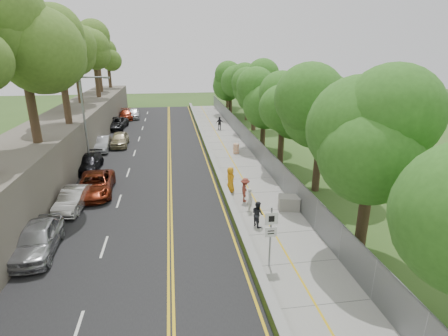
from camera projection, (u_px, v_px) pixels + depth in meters
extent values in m
plane|color=#33511E|center=(237.00, 237.00, 19.68)|extent=(140.00, 140.00, 0.00)
cube|color=black|center=(151.00, 161.00, 32.94)|extent=(11.20, 66.00, 0.04)
cube|color=gray|center=(234.00, 158.00, 34.07)|extent=(4.20, 66.00, 0.05)
cube|color=#7AC529|center=(211.00, 156.00, 33.65)|extent=(0.42, 66.00, 0.60)
cube|color=#595147|center=(57.00, 144.00, 31.15)|extent=(5.00, 66.00, 4.00)
cube|color=slate|center=(255.00, 147.00, 34.06)|extent=(0.04, 66.00, 2.00)
cylinder|color=gray|center=(85.00, 123.00, 29.97)|extent=(0.18, 0.18, 8.00)
cylinder|color=gray|center=(93.00, 77.00, 28.89)|extent=(2.30, 0.13, 0.13)
cube|color=gray|center=(106.00, 78.00, 29.06)|extent=(0.50, 0.22, 0.14)
cylinder|color=gray|center=(270.00, 237.00, 16.50)|extent=(0.09, 0.09, 3.10)
cube|color=white|center=(271.00, 219.00, 16.15)|extent=(0.62, 0.04, 0.62)
cube|color=white|center=(271.00, 232.00, 16.38)|extent=(0.56, 0.04, 0.50)
cylinder|color=orange|center=(236.00, 149.00, 35.22)|extent=(0.60, 0.60, 0.98)
cube|color=gray|center=(289.00, 203.00, 22.90)|extent=(1.54, 1.29, 0.90)
imported|color=#A0A1A5|center=(38.00, 239.00, 17.87)|extent=(2.11, 4.77, 1.60)
imported|color=silver|center=(73.00, 199.00, 22.91)|extent=(1.85, 4.24, 1.36)
imported|color=#641F0E|center=(95.00, 184.00, 25.28)|extent=(2.73, 5.40, 1.46)
imported|color=black|center=(89.00, 163.00, 30.24)|extent=(1.99, 4.62, 1.32)
imported|color=tan|center=(120.00, 139.00, 37.89)|extent=(1.86, 4.44, 1.50)
imported|color=#A2A4A8|center=(102.00, 144.00, 36.25)|extent=(1.72, 4.40, 1.43)
imported|color=black|center=(116.00, 123.00, 46.14)|extent=(2.94, 5.45, 1.45)
imported|color=maroon|center=(126.00, 115.00, 52.61)|extent=(2.41, 4.92, 1.38)
imported|color=silver|center=(134.00, 113.00, 53.25)|extent=(2.09, 4.55, 1.51)
imported|color=orange|center=(230.00, 180.00, 25.56)|extent=(0.88, 1.07, 1.89)
imported|color=beige|center=(250.00, 200.00, 22.48)|extent=(0.43, 0.61, 1.60)
imported|color=#222328|center=(258.00, 214.00, 20.58)|extent=(0.84, 0.93, 1.57)
imported|color=maroon|center=(245.00, 190.00, 23.91)|extent=(0.91, 1.23, 1.70)
imported|color=black|center=(220.00, 123.00, 45.45)|extent=(1.03, 0.53, 1.69)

